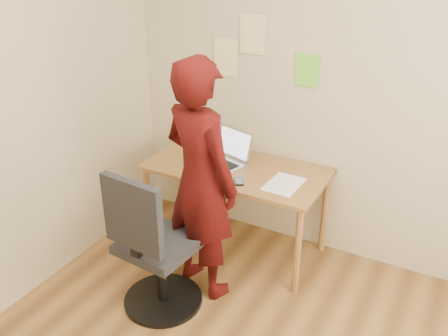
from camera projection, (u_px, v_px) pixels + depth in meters
The scene contains 10 objects.
room at pixel (232, 196), 2.23m from camera, with size 3.58×3.58×2.78m.
desk at pixel (236, 177), 3.92m from camera, with size 1.40×0.70×0.74m.
laptop at pixel (225, 156), 3.94m from camera, with size 0.43×0.40×0.26m.
paper_sheet at pixel (284, 184), 3.63m from camera, with size 0.23×0.33×0.00m, color white.
phone at pixel (239, 181), 3.66m from camera, with size 0.12×0.14×0.01m.
wall_note_left at pixel (226, 57), 3.95m from camera, with size 0.21×0.00×0.30m, color #EFD38F.
wall_note_mid at pixel (253, 34), 3.76m from camera, with size 0.21×0.00×0.30m, color #EFD38F.
wall_note_right at pixel (307, 71), 3.67m from camera, with size 0.18×0.00×0.24m, color #70DA31.
office_chair at pixel (153, 253), 3.34m from camera, with size 0.56×0.56×1.07m.
person at pixel (200, 181), 3.40m from camera, with size 0.63×0.42×1.74m, color #390807.
Camera 1 is at (0.90, -1.73, 2.44)m, focal length 40.00 mm.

